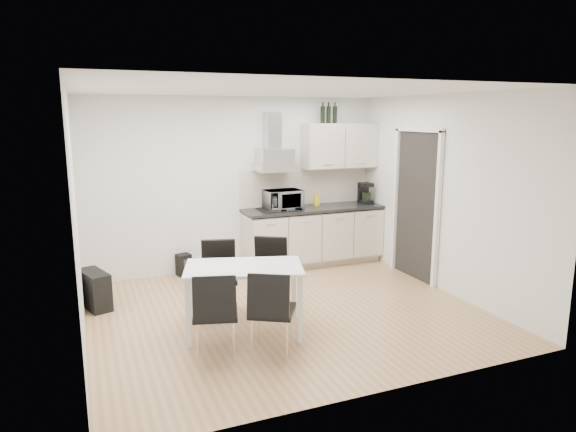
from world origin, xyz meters
The scene contains 15 objects.
ground centered at (0.00, 0.00, 0.00)m, with size 4.50×4.50×0.00m, color tan.
wall_back centered at (0.00, 2.00, 1.30)m, with size 4.50×0.10×2.60m, color white.
wall_front centered at (0.00, -2.00, 1.30)m, with size 4.50×0.10×2.60m, color white.
wall_left centered at (-2.25, 0.00, 1.30)m, with size 0.10×4.00×2.60m, color white.
wall_right centered at (2.25, 0.00, 1.30)m, with size 0.10×4.00×2.60m, color white.
ceiling centered at (0.00, 0.00, 2.60)m, with size 4.50×4.50×0.00m, color white.
doorway centered at (2.21, 0.55, 1.05)m, with size 0.08×1.04×2.10m, color white.
kitchenette centered at (1.19, 1.73, 0.83)m, with size 2.22×0.64×2.52m.
dining_table centered at (-0.64, -0.38, 0.65)m, with size 1.39×1.03×0.75m.
chair_far_left centered at (-0.76, 0.20, 0.44)m, with size 0.44×0.50×0.88m, color black, non-canonical shape.
chair_far_right centered at (-0.18, 0.12, 0.44)m, with size 0.44×0.50×0.88m, color black, non-canonical shape.
chair_near_left centered at (-1.06, -0.82, 0.44)m, with size 0.44×0.50×0.88m, color black, non-canonical shape.
chair_near_right centered at (-0.54, -0.98, 0.44)m, with size 0.44×0.50×0.88m, color black, non-canonical shape.
guitar_amp centered at (-2.11, 1.01, 0.23)m, with size 0.40×0.60×0.46m.
floor_speaker centered at (-0.86, 1.90, 0.16)m, with size 0.19×0.17×0.32m, color black.
Camera 1 is at (-2.18, -5.41, 2.33)m, focal length 32.00 mm.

